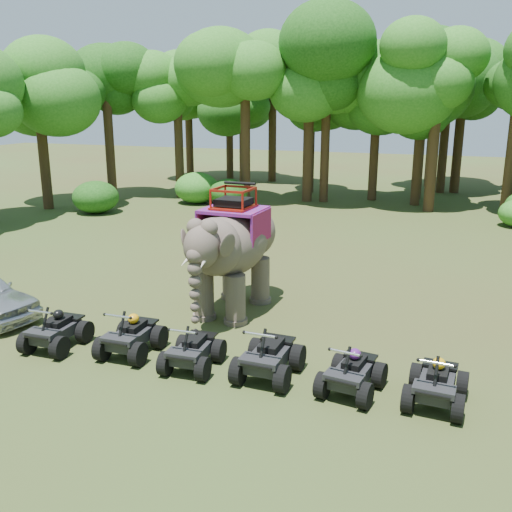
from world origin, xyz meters
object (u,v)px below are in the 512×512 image
object	(u,v)px
elephant	(233,249)
atv_1	(131,330)
atv_0	(56,326)
atv_2	(193,345)
atv_5	(437,378)
atv_3	(269,350)
atv_4	(352,367)

from	to	relation	value
elephant	atv_1	world-z (taller)	elephant
atv_0	atv_1	size ratio (longest dim) A/B	0.97
atv_2	atv_5	world-z (taller)	atv_5
atv_0	atv_5	distance (m)	9.15
elephant	atv_2	world-z (taller)	elephant
atv_2	atv_1	bearing A→B (deg)	171.32
atv_3	atv_4	bearing A→B (deg)	-0.72
atv_0	atv_3	distance (m)	5.54
atv_3	atv_4	size ratio (longest dim) A/B	1.10
elephant	atv_5	bearing A→B (deg)	-29.18
elephant	atv_0	world-z (taller)	elephant
atv_3	atv_5	bearing A→B (deg)	1.68
atv_4	atv_3	bearing A→B (deg)	-173.77
atv_1	atv_5	world-z (taller)	atv_1
elephant	atv_5	xyz separation A→B (m)	(5.95, -3.66, -1.27)
atv_5	elephant	bearing A→B (deg)	152.10
elephant	atv_4	xyz separation A→B (m)	(4.23, -3.75, -1.28)
elephant	atv_0	size ratio (longest dim) A/B	2.78
atv_0	atv_3	size ratio (longest dim) A/B	0.92
atv_0	elephant	bearing A→B (deg)	50.03
elephant	atv_4	bearing A→B (deg)	-39.10
elephant	atv_2	bearing A→B (deg)	-79.64
atv_2	atv_5	bearing A→B (deg)	-0.49
atv_0	atv_3	xyz separation A→B (m)	(5.53, 0.32, 0.05)
atv_0	atv_5	bearing A→B (deg)	0.75
atv_1	atv_3	size ratio (longest dim) A/B	0.95
atv_0	atv_5	size ratio (longest dim) A/B	0.99
atv_0	atv_1	world-z (taller)	atv_1
atv_3	atv_5	xyz separation A→B (m)	(3.61, 0.01, -0.04)
atv_1	atv_2	xyz separation A→B (m)	(1.76, -0.19, -0.03)
atv_4	elephant	bearing A→B (deg)	146.94
elephant	atv_5	world-z (taller)	elephant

